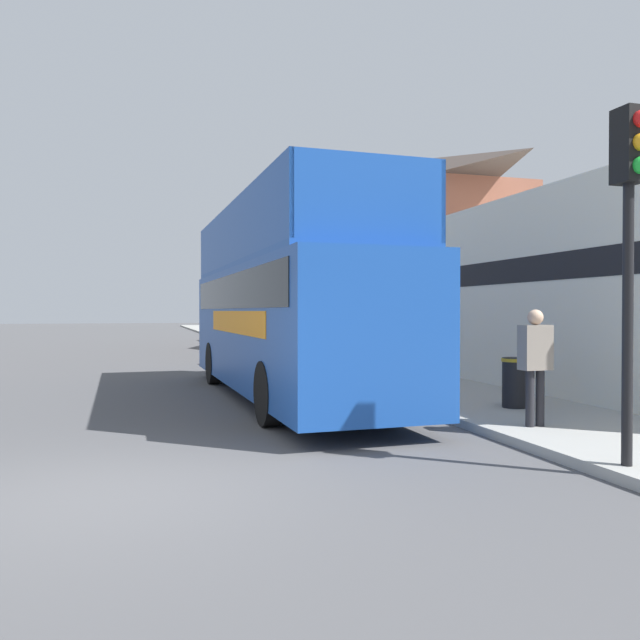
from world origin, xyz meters
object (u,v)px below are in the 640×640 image
object	(u,v)px
lamp_post_nearest	(418,243)
litter_bin	(514,381)
parked_car_ahead_of_bus	(256,347)
tour_bus	(284,314)
lamp_post_second	(304,273)
traffic_signal	(630,205)
pedestrian_nearest	(535,356)

from	to	relation	value
lamp_post_nearest	litter_bin	distance (m)	3.33
parked_car_ahead_of_bus	litter_bin	distance (m)	11.41
lamp_post_nearest	litter_bin	world-z (taller)	lamp_post_nearest
tour_bus	lamp_post_nearest	distance (m)	3.27
parked_car_ahead_of_bus	lamp_post_second	size ratio (longest dim) A/B	0.96
traffic_signal	parked_car_ahead_of_bus	bearing A→B (deg)	95.60
lamp_post_second	litter_bin	size ratio (longest dim) A/B	4.90
parked_car_ahead_of_bus	pedestrian_nearest	xyz separation A→B (m)	(1.96, -12.79, 0.53)
parked_car_ahead_of_bus	pedestrian_nearest	size ratio (longest dim) A/B	2.40
lamp_post_second	litter_bin	bearing A→B (deg)	-85.27
tour_bus	parked_car_ahead_of_bus	distance (m)	7.83
tour_bus	lamp_post_nearest	size ratio (longest dim) A/B	2.32
parked_car_ahead_of_bus	traffic_signal	world-z (taller)	traffic_signal
parked_car_ahead_of_bus	litter_bin	bearing A→B (deg)	-78.68
pedestrian_nearest	litter_bin	distance (m)	1.97
tour_bus	litter_bin	distance (m)	5.03
lamp_post_nearest	traffic_signal	bearing A→B (deg)	-91.24
traffic_signal	lamp_post_nearest	bearing A→B (deg)	88.76
lamp_post_nearest	litter_bin	bearing A→B (deg)	-56.29
pedestrian_nearest	litter_bin	bearing A→B (deg)	65.47
traffic_signal	lamp_post_second	distance (m)	15.52
parked_car_ahead_of_bus	lamp_post_nearest	distance (m)	9.87
tour_bus	litter_bin	xyz separation A→B (m)	(3.53, -3.37, -1.21)
lamp_post_nearest	lamp_post_second	size ratio (longest dim) A/B	1.01
parked_car_ahead_of_bus	traffic_signal	size ratio (longest dim) A/B	1.05
tour_bus	traffic_signal	distance (m)	7.92
tour_bus	traffic_signal	bearing A→B (deg)	-74.62
parked_car_ahead_of_bus	litter_bin	size ratio (longest dim) A/B	4.70
pedestrian_nearest	lamp_post_second	distance (m)	13.28
litter_bin	lamp_post_second	bearing A→B (deg)	94.73
traffic_signal	litter_bin	bearing A→B (deg)	73.05
traffic_signal	pedestrian_nearest	bearing A→B (deg)	78.89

